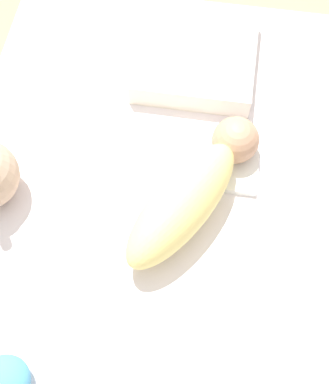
# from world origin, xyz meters

# --- Properties ---
(ground_plane) EXTENTS (12.00, 12.00, 0.00)m
(ground_plane) POSITION_xyz_m (0.00, 0.00, 0.00)
(ground_plane) COLOR #9E8466
(bed_mattress) EXTENTS (1.45, 1.10, 0.19)m
(bed_mattress) POSITION_xyz_m (0.00, 0.00, 0.09)
(bed_mattress) COLOR white
(bed_mattress) RESTS_ON ground_plane
(burp_cloth) EXTENTS (0.16, 0.21, 0.02)m
(burp_cloth) POSITION_xyz_m (-0.08, 0.20, 0.20)
(burp_cloth) COLOR white
(burp_cloth) RESTS_ON bed_mattress
(swaddled_baby) EXTENTS (0.52, 0.36, 0.17)m
(swaddled_baby) POSITION_xyz_m (0.05, 0.13, 0.27)
(swaddled_baby) COLOR #EFDB7F
(swaddled_baby) RESTS_ON bed_mattress
(pillow) EXTENTS (0.37, 0.37, 0.08)m
(pillow) POSITION_xyz_m (-0.45, 0.08, 0.22)
(pillow) COLOR white
(pillow) RESTS_ON bed_mattress
(turtle_plush) EXTENTS (0.16, 0.12, 0.08)m
(turtle_plush) POSITION_xyz_m (0.59, -0.24, 0.23)
(turtle_plush) COLOR #4C99C6
(turtle_plush) RESTS_ON bed_mattress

